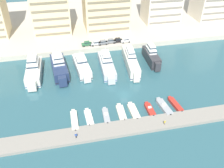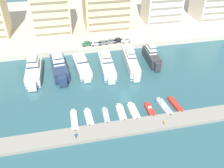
{
  "view_description": "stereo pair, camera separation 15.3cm",
  "coord_description": "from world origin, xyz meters",
  "px_view_note": "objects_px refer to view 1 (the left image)",
  "views": [
    {
      "loc": [
        -17.12,
        -60.6,
        48.55
      ],
      "look_at": [
        -3.4,
        3.06,
        2.5
      ],
      "focal_mm": 40.0,
      "sensor_mm": 36.0,
      "label": 1
    },
    {
      "loc": [
        -16.97,
        -60.63,
        48.55
      ],
      "look_at": [
        -3.4,
        3.06,
        2.5
      ],
      "focal_mm": 40.0,
      "sensor_mm": 36.0,
      "label": 2
    }
  ],
  "objects_px": {
    "yacht_white_mid_left": "(82,66)",
    "car_grey_mid_left": "(103,42)",
    "car_silver_left": "(96,43)",
    "car_grey_center_left": "(111,41)",
    "car_green_far_left": "(87,43)",
    "car_white_center_right": "(126,40)",
    "yacht_charcoal_center_right": "(151,56)",
    "motorboat_cream_center": "(133,111)",
    "motorboat_red_center_right": "(150,110)",
    "motorboat_cream_center_left": "(122,114)",
    "pedestrian_mid_deck": "(76,135)",
    "yacht_navy_left": "(59,67)",
    "motorboat_grey_mid_left": "(106,116)",
    "motorboat_grey_mid_right": "(164,107)",
    "car_black_center": "(118,40)",
    "motorboat_red_right": "(175,105)",
    "motorboat_cream_far_left": "(74,120)",
    "yacht_silver_center_left": "(107,64)",
    "motorboat_white_left": "(89,118)",
    "pedestrian_near_edge": "(165,122)",
    "yacht_ivory_center": "(131,61)",
    "yacht_ivory_far_left": "(34,70)"
  },
  "relations": [
    {
      "from": "motorboat_white_left",
      "to": "motorboat_red_center_right",
      "type": "relative_size",
      "value": 1.3
    },
    {
      "from": "motorboat_red_center_right",
      "to": "motorboat_red_right",
      "type": "bearing_deg",
      "value": 3.93
    },
    {
      "from": "motorboat_grey_mid_right",
      "to": "car_black_center",
      "type": "height_order",
      "value": "car_black_center"
    },
    {
      "from": "car_white_center_right",
      "to": "car_black_center",
      "type": "bearing_deg",
      "value": 168.22
    },
    {
      "from": "motorboat_red_right",
      "to": "motorboat_cream_center_left",
      "type": "bearing_deg",
      "value": -178.52
    },
    {
      "from": "car_grey_center_left",
      "to": "pedestrian_mid_deck",
      "type": "xyz_separation_m",
      "value": [
        -19.2,
        -48.93,
        -1.2
      ]
    },
    {
      "from": "car_white_center_right",
      "to": "motorboat_cream_far_left",
      "type": "bearing_deg",
      "value": -121.54
    },
    {
      "from": "motorboat_white_left",
      "to": "car_green_far_left",
      "type": "bearing_deg",
      "value": 83.24
    },
    {
      "from": "yacht_ivory_far_left",
      "to": "yacht_silver_center_left",
      "type": "distance_m",
      "value": 25.81
    },
    {
      "from": "yacht_white_mid_left",
      "to": "pedestrian_mid_deck",
      "type": "distance_m",
      "value": 33.93
    },
    {
      "from": "yacht_navy_left",
      "to": "yacht_silver_center_left",
      "type": "relative_size",
      "value": 0.9
    },
    {
      "from": "motorboat_cream_center",
      "to": "motorboat_red_center_right",
      "type": "xyz_separation_m",
      "value": [
        4.83,
        -0.34,
        0.02
      ]
    },
    {
      "from": "yacht_ivory_far_left",
      "to": "yacht_navy_left",
      "type": "bearing_deg",
      "value": -0.22
    },
    {
      "from": "motorboat_cream_center",
      "to": "yacht_charcoal_center_right",
      "type": "bearing_deg",
      "value": 61.06
    },
    {
      "from": "yacht_charcoal_center_right",
      "to": "motorboat_cream_center",
      "type": "height_order",
      "value": "yacht_charcoal_center_right"
    },
    {
      "from": "motorboat_grey_mid_left",
      "to": "car_grey_mid_left",
      "type": "xyz_separation_m",
      "value": [
        6.78,
        41.48,
        2.54
      ]
    },
    {
      "from": "car_green_far_left",
      "to": "car_black_center",
      "type": "height_order",
      "value": "same"
    },
    {
      "from": "car_green_far_left",
      "to": "car_silver_left",
      "type": "relative_size",
      "value": 1.01
    },
    {
      "from": "car_green_far_left",
      "to": "motorboat_cream_center",
      "type": "bearing_deg",
      "value": -79.05
    },
    {
      "from": "yacht_white_mid_left",
      "to": "yacht_charcoal_center_right",
      "type": "bearing_deg",
      "value": 0.9
    },
    {
      "from": "motorboat_grey_mid_right",
      "to": "motorboat_red_right",
      "type": "bearing_deg",
      "value": 5.61
    },
    {
      "from": "car_silver_left",
      "to": "car_grey_center_left",
      "type": "xyz_separation_m",
      "value": [
        6.4,
        0.61,
        0.0
      ]
    },
    {
      "from": "yacht_white_mid_left",
      "to": "motorboat_cream_far_left",
      "type": "bearing_deg",
      "value": -101.07
    },
    {
      "from": "motorboat_cream_center_left",
      "to": "car_green_far_left",
      "type": "bearing_deg",
      "value": 96.03
    },
    {
      "from": "motorboat_grey_mid_left",
      "to": "car_grey_center_left",
      "type": "height_order",
      "value": "car_grey_center_left"
    },
    {
      "from": "motorboat_grey_mid_left",
      "to": "car_silver_left",
      "type": "xyz_separation_m",
      "value": [
        3.77,
        41.43,
        2.54
      ]
    },
    {
      "from": "car_grey_center_left",
      "to": "car_white_center_right",
      "type": "height_order",
      "value": "same"
    },
    {
      "from": "motorboat_cream_center_left",
      "to": "car_grey_mid_left",
      "type": "height_order",
      "value": "car_grey_mid_left"
    },
    {
      "from": "yacht_white_mid_left",
      "to": "yacht_silver_center_left",
      "type": "xyz_separation_m",
      "value": [
        8.98,
        -1.01,
        0.15
      ]
    },
    {
      "from": "motorboat_grey_mid_left",
      "to": "motorboat_cream_far_left",
      "type": "bearing_deg",
      "value": 180.0
    },
    {
      "from": "yacht_ivory_center",
      "to": "motorboat_red_right",
      "type": "relative_size",
      "value": 2.91
    },
    {
      "from": "motorboat_cream_far_left",
      "to": "motorboat_grey_mid_left",
      "type": "xyz_separation_m",
      "value": [
        8.92,
        -0.0,
        0.0
      ]
    },
    {
      "from": "motorboat_grey_mid_left",
      "to": "car_white_center_right",
      "type": "bearing_deg",
      "value": 68.25
    },
    {
      "from": "yacht_white_mid_left",
      "to": "yacht_charcoal_center_right",
      "type": "relative_size",
      "value": 1.14
    },
    {
      "from": "motorboat_grey_mid_right",
      "to": "motorboat_red_right",
      "type": "distance_m",
      "value": 3.75
    },
    {
      "from": "motorboat_cream_far_left",
      "to": "car_grey_mid_left",
      "type": "height_order",
      "value": "car_grey_mid_left"
    },
    {
      "from": "motorboat_red_right",
      "to": "motorboat_grey_mid_right",
      "type": "bearing_deg",
      "value": -174.39
    },
    {
      "from": "yacht_charcoal_center_right",
      "to": "motorboat_grey_mid_right",
      "type": "xyz_separation_m",
      "value": [
        -5.46,
        -26.91,
        -1.9
      ]
    },
    {
      "from": "yacht_silver_center_left",
      "to": "yacht_charcoal_center_right",
      "type": "distance_m",
      "value": 17.76
    },
    {
      "from": "pedestrian_mid_deck",
      "to": "yacht_white_mid_left",
      "type": "bearing_deg",
      "value": 80.97
    },
    {
      "from": "motorboat_red_right",
      "to": "pedestrian_near_edge",
      "type": "relative_size",
      "value": 4.8
    },
    {
      "from": "car_white_center_right",
      "to": "yacht_charcoal_center_right",
      "type": "bearing_deg",
      "value": -66.15
    },
    {
      "from": "motorboat_cream_center_left",
      "to": "car_white_center_right",
      "type": "relative_size",
      "value": 2.02
    },
    {
      "from": "yacht_ivory_center",
      "to": "car_grey_mid_left",
      "type": "xyz_separation_m",
      "value": [
        -7.51,
        16.14,
        0.57
      ]
    },
    {
      "from": "car_white_center_right",
      "to": "motorboat_white_left",
      "type": "bearing_deg",
      "value": -117.3
    },
    {
      "from": "yacht_navy_left",
      "to": "motorboat_grey_mid_left",
      "type": "distance_m",
      "value": 28.82
    },
    {
      "from": "yacht_charcoal_center_right",
      "to": "car_silver_left",
      "type": "bearing_deg",
      "value": 143.14
    },
    {
      "from": "yacht_white_mid_left",
      "to": "car_grey_mid_left",
      "type": "xyz_separation_m",
      "value": [
        10.49,
        14.87,
        1.16
      ]
    },
    {
      "from": "yacht_white_mid_left",
      "to": "pedestrian_mid_deck",
      "type": "bearing_deg",
      "value": -99.03
    },
    {
      "from": "motorboat_cream_center_left",
      "to": "car_grey_mid_left",
      "type": "distance_m",
      "value": 41.56
    }
  ]
}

